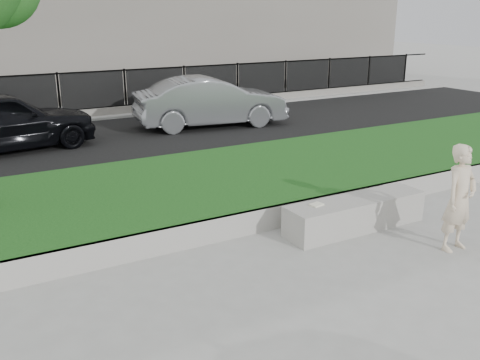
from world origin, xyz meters
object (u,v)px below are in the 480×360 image
stone_bench (355,213)px  book (317,205)px  man (460,198)px  car_dark (1,121)px  car_silver (211,102)px

stone_bench → book: bearing=174.4°
man → book: 2.12m
book → man: bearing=-54.4°
man → car_dark: 10.95m
stone_bench → car_dark: size_ratio=0.55×
book → car_silver: car_silver is taller
man → book: (-1.53, 1.45, -0.29)m
book → car_dark: (-3.69, 8.18, 0.29)m
book → car_dark: size_ratio=0.05×
stone_bench → car_silver: 8.62m
man → book: man is taller
stone_bench → car_dark: (-4.45, 8.26, 0.56)m
man → car_silver: (0.78, 9.83, -0.01)m
stone_bench → car_silver: bearing=79.6°
stone_bench → book: (-0.76, 0.07, 0.27)m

